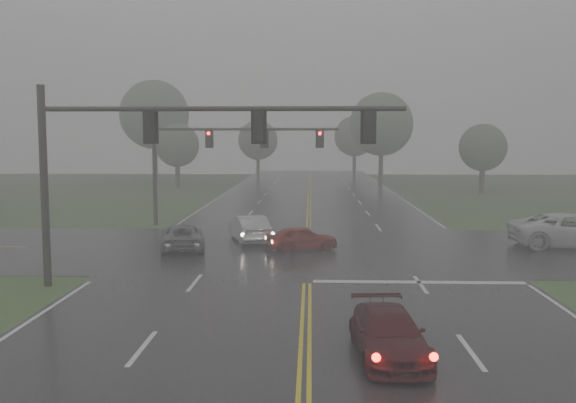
{
  "coord_description": "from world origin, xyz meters",
  "views": [
    {
      "loc": [
        0.15,
        -11.06,
        5.83
      ],
      "look_at": [
        -0.83,
        16.0,
        3.11
      ],
      "focal_mm": 40.0,
      "sensor_mm": 36.0,
      "label": 1
    }
  ],
  "objects_px": {
    "sedan_silver": "(249,242)",
    "pickup_white": "(573,248)",
    "signal_gantry_far": "(211,149)",
    "sedan_red": "(302,250)",
    "sedan_maroon": "(388,358)",
    "signal_gantry_near": "(154,146)",
    "car_grey": "(183,250)"
  },
  "relations": [
    {
      "from": "sedan_silver",
      "to": "pickup_white",
      "type": "height_order",
      "value": "pickup_white"
    },
    {
      "from": "sedan_silver",
      "to": "signal_gantry_far",
      "type": "bearing_deg",
      "value": -82.35
    },
    {
      "from": "pickup_white",
      "to": "sedan_silver",
      "type": "bearing_deg",
      "value": 85.82
    },
    {
      "from": "pickup_white",
      "to": "sedan_red",
      "type": "bearing_deg",
      "value": 95.32
    },
    {
      "from": "sedan_maroon",
      "to": "sedan_red",
      "type": "distance_m",
      "value": 16.32
    },
    {
      "from": "signal_gantry_near",
      "to": "sedan_maroon",
      "type": "bearing_deg",
      "value": -44.02
    },
    {
      "from": "sedan_red",
      "to": "pickup_white",
      "type": "height_order",
      "value": "pickup_white"
    },
    {
      "from": "car_grey",
      "to": "sedan_maroon",
      "type": "bearing_deg",
      "value": 106.79
    },
    {
      "from": "signal_gantry_near",
      "to": "signal_gantry_far",
      "type": "bearing_deg",
      "value": 91.85
    },
    {
      "from": "sedan_red",
      "to": "sedan_maroon",
      "type": "bearing_deg",
      "value": 171.34
    },
    {
      "from": "sedan_red",
      "to": "pickup_white",
      "type": "bearing_deg",
      "value": -102.52
    },
    {
      "from": "sedan_silver",
      "to": "pickup_white",
      "type": "xyz_separation_m",
      "value": [
        17.3,
        -1.33,
        0.0
      ]
    },
    {
      "from": "sedan_maroon",
      "to": "pickup_white",
      "type": "xyz_separation_m",
      "value": [
        11.78,
        17.4,
        0.0
      ]
    },
    {
      "from": "sedan_red",
      "to": "sedan_silver",
      "type": "bearing_deg",
      "value": 31.12
    },
    {
      "from": "car_grey",
      "to": "signal_gantry_far",
      "type": "distance_m",
      "value": 10.58
    },
    {
      "from": "pickup_white",
      "to": "signal_gantry_near",
      "type": "height_order",
      "value": "signal_gantry_near"
    },
    {
      "from": "sedan_maroon",
      "to": "sedan_red",
      "type": "xyz_separation_m",
      "value": [
        -2.54,
        16.12,
        0.0
      ]
    },
    {
      "from": "sedan_red",
      "to": "car_grey",
      "type": "distance_m",
      "value": 6.21
    },
    {
      "from": "signal_gantry_far",
      "to": "sedan_maroon",
      "type": "bearing_deg",
      "value": -71.18
    },
    {
      "from": "sedan_red",
      "to": "pickup_white",
      "type": "xyz_separation_m",
      "value": [
        14.33,
        1.28,
        0.0
      ]
    },
    {
      "from": "sedan_silver",
      "to": "sedan_maroon",
      "type": "bearing_deg",
      "value": 88.91
    },
    {
      "from": "car_grey",
      "to": "sedan_silver",
      "type": "bearing_deg",
      "value": -152.93
    },
    {
      "from": "sedan_red",
      "to": "signal_gantry_near",
      "type": "xyz_separation_m",
      "value": [
        -5.56,
        -8.29,
        5.5
      ]
    },
    {
      "from": "car_grey",
      "to": "signal_gantry_far",
      "type": "bearing_deg",
      "value": -102.22
    },
    {
      "from": "signal_gantry_near",
      "to": "signal_gantry_far",
      "type": "distance_m",
      "value": 17.62
    },
    {
      "from": "sedan_silver",
      "to": "pickup_white",
      "type": "relative_size",
      "value": 0.7
    },
    {
      "from": "signal_gantry_far",
      "to": "car_grey",
      "type": "bearing_deg",
      "value": -90.52
    },
    {
      "from": "sedan_maroon",
      "to": "sedan_silver",
      "type": "height_order",
      "value": "sedan_silver"
    },
    {
      "from": "signal_gantry_near",
      "to": "signal_gantry_far",
      "type": "xyz_separation_m",
      "value": [
        -0.57,
        17.61,
        -0.46
      ]
    },
    {
      "from": "pickup_white",
      "to": "car_grey",
      "type": "bearing_deg",
      "value": 93.75
    },
    {
      "from": "sedan_silver",
      "to": "car_grey",
      "type": "bearing_deg",
      "value": 21.26
    },
    {
      "from": "car_grey",
      "to": "signal_gantry_near",
      "type": "height_order",
      "value": "signal_gantry_near"
    }
  ]
}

